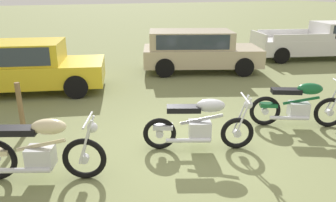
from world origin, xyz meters
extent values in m
plane|color=olive|center=(0.00, 0.00, 0.00)|extent=(120.00, 120.00, 0.00)
torus|color=black|center=(-2.01, -0.30, 0.34)|extent=(0.66, 0.33, 0.68)
cylinder|color=silver|center=(-2.01, -0.30, 0.34)|extent=(0.17, 0.14, 0.14)
cylinder|color=silver|center=(-1.92, -0.24, 0.66)|extent=(0.26, 0.13, 0.72)
cylinder|color=silver|center=(-1.98, -0.41, 0.66)|extent=(0.26, 0.13, 0.72)
cube|color=silver|center=(-2.62, -0.06, 0.38)|extent=(0.48, 0.43, 0.32)
cylinder|color=beige|center=(-2.59, -0.07, 0.58)|extent=(0.71, 0.33, 0.21)
ellipsoid|color=beige|center=(-2.45, -0.13, 0.88)|extent=(0.58, 0.43, 0.24)
cube|color=black|center=(-2.90, 0.05, 0.82)|extent=(0.65, 0.44, 0.10)
cylinder|color=silver|center=(-1.91, -0.34, 0.98)|extent=(0.27, 0.61, 0.03)
sphere|color=silver|center=(-1.86, -0.36, 0.86)|extent=(0.21, 0.21, 0.16)
cylinder|color=silver|center=(-2.88, -0.13, 0.24)|extent=(0.77, 0.37, 0.08)
torus|color=black|center=(0.74, -0.36, 0.30)|extent=(0.60, 0.31, 0.61)
torus|color=black|center=(-0.58, 0.17, 0.30)|extent=(0.60, 0.31, 0.61)
cylinder|color=silver|center=(0.74, -0.36, 0.30)|extent=(0.17, 0.15, 0.14)
cylinder|color=silver|center=(-0.58, 0.17, 0.30)|extent=(0.17, 0.15, 0.14)
cylinder|color=silver|center=(0.83, -0.30, 0.64)|extent=(0.27, 0.14, 0.75)
cylinder|color=silver|center=(0.76, -0.47, 0.64)|extent=(0.27, 0.14, 0.75)
cube|color=silver|center=(0.10, -0.10, 0.38)|extent=(0.48, 0.43, 0.32)
cylinder|color=#B7BABF|center=(0.13, -0.12, 0.58)|extent=(0.74, 0.35, 0.22)
ellipsoid|color=#B7BABF|center=(0.27, -0.17, 0.85)|extent=(0.58, 0.44, 0.24)
cube|color=black|center=(-0.18, 0.01, 0.79)|extent=(0.65, 0.45, 0.10)
cube|color=#B7BABF|center=(-0.52, 0.15, 0.44)|extent=(0.40, 0.30, 0.08)
cylinder|color=silver|center=(0.83, -0.40, 0.98)|extent=(0.27, 0.61, 0.03)
sphere|color=silver|center=(0.89, -0.42, 0.86)|extent=(0.21, 0.21, 0.16)
cylinder|color=silver|center=(-0.16, -0.17, 0.24)|extent=(0.77, 0.37, 0.08)
torus|color=black|center=(3.12, -0.28, 0.33)|extent=(0.63, 0.37, 0.65)
torus|color=black|center=(1.91, 0.32, 0.33)|extent=(0.63, 0.37, 0.65)
cylinder|color=silver|center=(3.12, -0.28, 0.33)|extent=(0.17, 0.15, 0.14)
cylinder|color=silver|center=(1.91, 0.32, 0.33)|extent=(0.17, 0.15, 0.14)
cylinder|color=silver|center=(3.22, -0.22, 0.65)|extent=(0.25, 0.15, 0.73)
cube|color=silver|center=(2.54, 0.01, 0.38)|extent=(0.49, 0.45, 0.32)
cylinder|color=#14592D|center=(2.56, 0.00, 0.58)|extent=(0.69, 0.38, 0.21)
ellipsoid|color=#14592D|center=(2.70, -0.07, 0.84)|extent=(0.58, 0.46, 0.24)
cube|color=black|center=(2.27, 0.15, 0.78)|extent=(0.64, 0.48, 0.10)
cube|color=#14592D|center=(1.97, 0.30, 0.47)|extent=(0.40, 0.32, 0.08)
cylinder|color=silver|center=(2.27, -0.03, 0.24)|extent=(0.75, 0.43, 0.08)
cube|color=gold|center=(-2.74, 4.99, 0.55)|extent=(4.62, 2.83, 0.60)
cube|color=gold|center=(-2.88, 5.03, 1.13)|extent=(2.70, 2.16, 0.60)
cube|color=#2D3842|center=(-2.88, 5.03, 1.15)|extent=(2.37, 2.10, 0.48)
cylinder|color=black|center=(-1.12, 5.42, 0.32)|extent=(0.68, 0.38, 0.64)
cylinder|color=black|center=(-1.55, 3.81, 0.32)|extent=(0.68, 0.38, 0.64)
cube|color=#BCAD8C|center=(3.02, 5.24, 0.55)|extent=(4.42, 3.08, 0.60)
cube|color=#BCAD8C|center=(2.65, 5.38, 1.13)|extent=(3.22, 2.49, 0.60)
cube|color=#2D3842|center=(2.65, 5.38, 1.15)|extent=(2.83, 2.37, 0.48)
cylinder|color=black|center=(4.55, 5.55, 0.32)|extent=(0.68, 0.43, 0.64)
cylinder|color=black|center=(3.97, 4.00, 0.32)|extent=(0.68, 0.43, 0.64)
cylinder|color=black|center=(2.07, 6.48, 0.32)|extent=(0.68, 0.43, 0.64)
cylinder|color=black|center=(1.49, 4.94, 0.32)|extent=(0.68, 0.43, 0.64)
cube|color=silver|center=(8.50, 5.40, 0.55)|extent=(5.35, 3.05, 0.60)
cube|color=silver|center=(7.80, 6.45, 0.99)|extent=(2.46, 0.77, 0.28)
cube|color=silver|center=(7.35, 4.87, 0.99)|extent=(2.46, 0.77, 0.28)
cube|color=silver|center=(6.10, 6.07, 0.99)|extent=(0.52, 1.60, 0.28)
cylinder|color=black|center=(6.95, 6.67, 0.32)|extent=(0.68, 0.39, 0.64)
cylinder|color=black|center=(6.52, 5.12, 0.32)|extent=(0.68, 0.39, 0.64)
cylinder|color=brown|center=(-2.88, 1.77, 0.56)|extent=(0.10, 0.10, 1.11)
camera|label=1|loc=(-2.57, -4.93, 2.82)|focal=35.10mm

